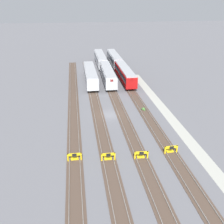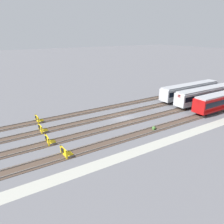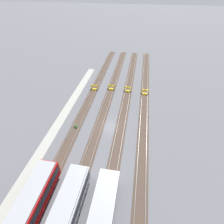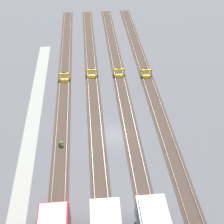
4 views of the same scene
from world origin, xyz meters
name	(u,v)px [view 3 (image 3 of 4)]	position (x,y,z in m)	size (l,w,h in m)	color
ground_plane	(110,127)	(0.00, 0.00, 0.00)	(400.00, 400.00, 0.00)	#5B5B60
service_walkway	(60,121)	(0.00, -11.09, 0.00)	(54.00, 2.00, 0.01)	#9E9E93
rail_track_nearest	(78,123)	(0.00, -6.93, 0.04)	(90.00, 2.23, 0.21)	#47382D
rail_track_near_inner	(99,125)	(0.00, -2.31, 0.04)	(90.00, 2.24, 0.21)	#47382D
rail_track_middle	(121,128)	(0.00, 2.31, 0.04)	(90.00, 2.24, 0.21)	#47382D
rail_track_far_inner	(143,130)	(0.00, 6.93, 0.04)	(90.00, 2.23, 0.21)	#47382D
bumper_stop_nearest_track	(94,88)	(-14.34, -6.92, 0.51)	(1.38, 2.01, 1.22)	gold
bumper_stop_near_inner_track	(111,88)	(-15.16, -2.32, 0.51)	(1.38, 2.01, 1.22)	gold
bumper_stop_middle_track	(128,89)	(-14.93, 2.31, 0.51)	(1.34, 2.00, 1.22)	gold
bumper_stop_far_inner_track	(145,92)	(-14.31, 6.94, 0.51)	(1.35, 2.00, 1.22)	gold
weed_clump	(76,126)	(1.29, -6.92, 0.24)	(0.92, 0.70, 0.64)	#427033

